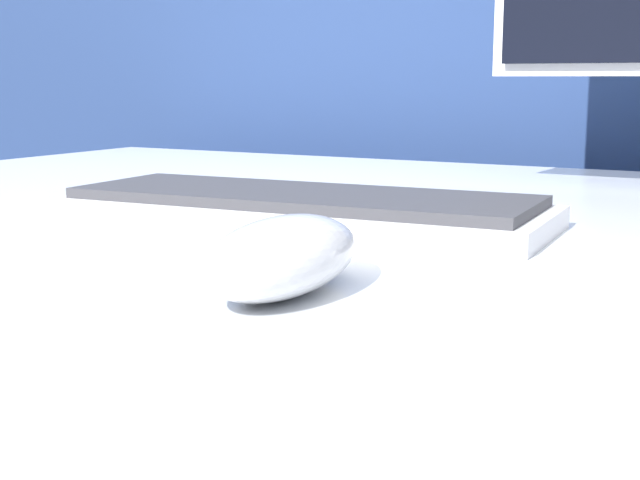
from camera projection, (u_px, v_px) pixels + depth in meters
name	position (u px, v px, depth m)	size (l,w,h in m)	color
partition_panel	(632.00, 169.00, 1.18)	(5.00, 0.03, 1.38)	navy
computer_mouse_near	(283.00, 256.00, 0.45)	(0.07, 0.13, 0.04)	silver
keyboard	(302.00, 208.00, 0.68)	(0.38, 0.16, 0.02)	silver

